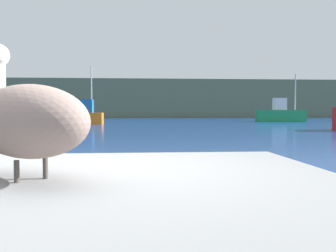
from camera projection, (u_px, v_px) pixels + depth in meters
name	position (u px, v px, depth m)	size (l,w,h in m)	color
hillside_backdrop	(132.00, 100.00, 67.41)	(140.00, 16.14, 6.05)	#5B664C
pelican	(25.00, 119.00, 2.21)	(1.07, 1.15, 0.81)	gray
fishing_boat_orange	(77.00, 115.00, 34.63)	(4.94, 1.65, 5.08)	orange
fishing_boat_green	(280.00, 114.00, 41.23)	(5.18, 1.81, 5.05)	#1E8C4C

